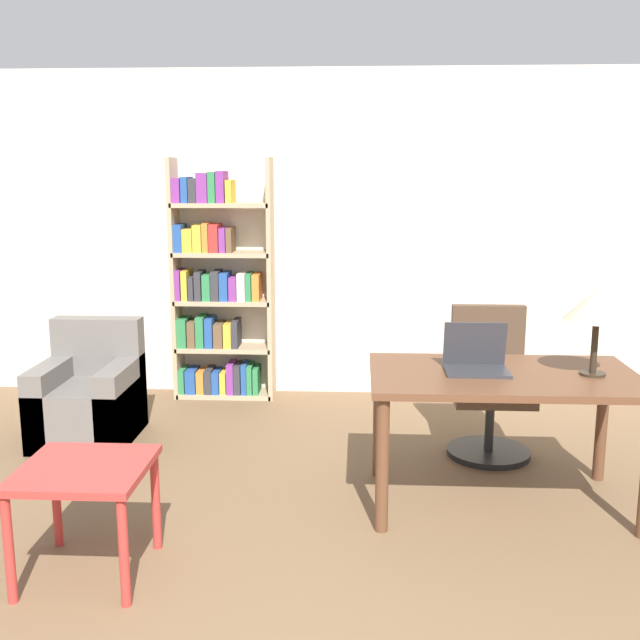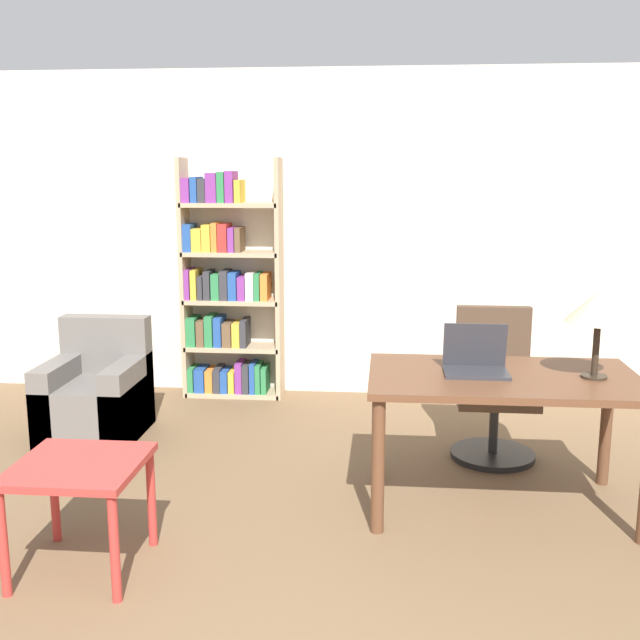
{
  "view_description": "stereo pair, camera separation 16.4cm",
  "coord_description": "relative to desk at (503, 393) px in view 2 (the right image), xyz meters",
  "views": [
    {
      "loc": [
        0.17,
        -1.74,
        1.87
      ],
      "look_at": [
        -0.06,
        2.53,
        1.02
      ],
      "focal_mm": 42.0,
      "sensor_mm": 36.0,
      "label": 1
    },
    {
      "loc": [
        0.33,
        -1.73,
        1.87
      ],
      "look_at": [
        -0.06,
        2.53,
        1.02
      ],
      "focal_mm": 42.0,
      "sensor_mm": 36.0,
      "label": 2
    }
  ],
  "objects": [
    {
      "name": "wall_back",
      "position": [
        -0.98,
        2.2,
        0.68
      ],
      "size": [
        8.0,
        0.06,
        2.7
      ],
      "color": "beige",
      "rests_on": "ground_plane"
    },
    {
      "name": "armchair",
      "position": [
        -2.72,
        0.94,
        -0.39
      ],
      "size": [
        0.65,
        0.72,
        0.83
      ],
      "color": "#66605B",
      "rests_on": "ground_plane"
    },
    {
      "name": "table_lamp",
      "position": [
        0.48,
        -0.02,
        0.49
      ],
      "size": [
        0.35,
        0.35,
        0.49
      ],
      "color": "#2D2319",
      "rests_on": "desk"
    },
    {
      "name": "desk",
      "position": [
        0.0,
        0.0,
        0.0
      ],
      "size": [
        1.48,
        0.87,
        0.77
      ],
      "color": "brown",
      "rests_on": "ground_plane"
    },
    {
      "name": "laptop",
      "position": [
        -0.15,
        0.04,
        0.16
      ],
      "size": [
        0.35,
        0.26,
        0.27
      ],
      "color": "#2D2D33",
      "rests_on": "desk"
    },
    {
      "name": "side_table_blue",
      "position": [
        -2.07,
        -0.88,
        -0.21
      ],
      "size": [
        0.58,
        0.59,
        0.54
      ],
      "color": "#B2332D",
      "rests_on": "ground_plane"
    },
    {
      "name": "office_chair",
      "position": [
        0.07,
        0.82,
        -0.22
      ],
      "size": [
        0.56,
        0.56,
        0.99
      ],
      "color": "black",
      "rests_on": "ground_plane"
    },
    {
      "name": "bookshelf",
      "position": [
        -1.99,
        2.01,
        0.22
      ],
      "size": [
        0.83,
        0.28,
        1.99
      ],
      "color": "tan",
      "rests_on": "ground_plane"
    }
  ]
}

